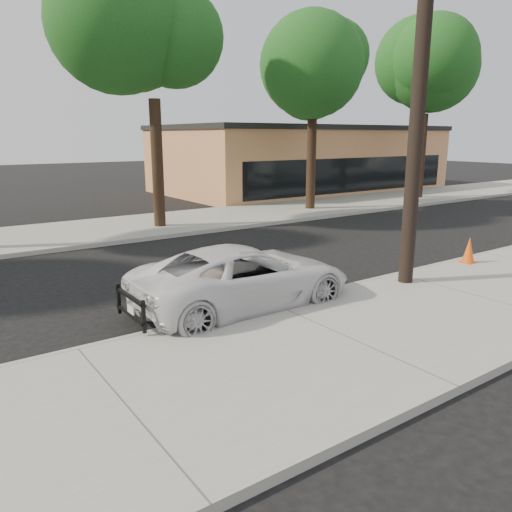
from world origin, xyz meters
The scene contains 11 objects.
ground centered at (0.00, 0.00, 0.00)m, with size 120.00×120.00×0.00m, color black.
near_sidewalk centered at (0.00, -4.30, 0.07)m, with size 90.00×4.40×0.15m, color gray.
far_sidewalk centered at (0.00, 8.50, 0.07)m, with size 90.00×5.00×0.15m, color gray.
curb_near centered at (0.00, -2.10, 0.07)m, with size 90.00×0.12×0.16m, color #9E9B93.
building_main centered at (16.00, 16.00, 2.00)m, with size 18.00×10.00×4.00m, color #B2734A.
utility_pole centered at (3.60, -2.70, 4.70)m, with size 1.40×0.34×9.00m.
tree_c centered at (2.22, 7.64, 6.91)m, with size 4.96×4.80×9.55m.
tree_d centered at (10.20, 7.95, 6.37)m, with size 4.50×4.35×8.75m.
tree_e centered at (18.21, 7.74, 6.70)m, with size 4.80×4.65×9.25m.
police_cruiser centered at (-0.37, -1.64, 0.67)m, with size 2.22×4.81×1.34m, color silver.
traffic_cone centered at (6.52, -2.50, 0.50)m, with size 0.39×0.39×0.72m.
Camera 1 is at (-5.99, -10.07, 3.57)m, focal length 35.00 mm.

